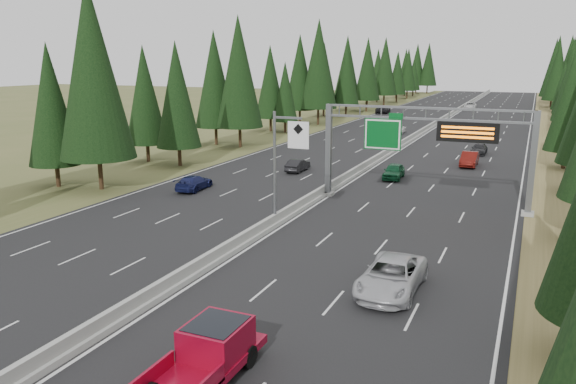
# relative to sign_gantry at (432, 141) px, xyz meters

# --- Properties ---
(road) EXTENTS (32.00, 260.00, 0.08)m
(road) POSITION_rel_sign_gantry_xyz_m (-8.92, 45.12, -5.23)
(road) COLOR black
(road) RESTS_ON ground
(shoulder_right) EXTENTS (3.60, 260.00, 0.06)m
(shoulder_right) POSITION_rel_sign_gantry_xyz_m (8.88, 45.12, -5.24)
(shoulder_right) COLOR olive
(shoulder_right) RESTS_ON ground
(shoulder_left) EXTENTS (3.60, 260.00, 0.06)m
(shoulder_left) POSITION_rel_sign_gantry_xyz_m (-26.72, 45.12, -5.24)
(shoulder_left) COLOR #4C5728
(shoulder_left) RESTS_ON ground
(median_barrier) EXTENTS (0.70, 260.00, 0.85)m
(median_barrier) POSITION_rel_sign_gantry_xyz_m (-8.92, 45.12, -4.85)
(median_barrier) COLOR gray
(median_barrier) RESTS_ON road
(sign_gantry) EXTENTS (16.75, 0.98, 7.80)m
(sign_gantry) POSITION_rel_sign_gantry_xyz_m (0.00, 0.00, 0.00)
(sign_gantry) COLOR slate
(sign_gantry) RESTS_ON road
(hov_sign_pole) EXTENTS (2.80, 0.50, 8.00)m
(hov_sign_pole) POSITION_rel_sign_gantry_xyz_m (-8.33, -9.92, -0.54)
(hov_sign_pole) COLOR slate
(hov_sign_pole) RESTS_ON road
(tree_row_left) EXTENTS (11.93, 242.41, 18.48)m
(tree_row_left) POSITION_rel_sign_gantry_xyz_m (-30.65, 39.97, 3.84)
(tree_row_left) COLOR black
(tree_row_left) RESTS_ON ground
(silver_minivan) EXTENTS (2.79, 5.95, 1.64)m
(silver_minivan) POSITION_rel_sign_gantry_xyz_m (1.28, -17.96, -4.37)
(silver_minivan) COLOR #B8B8BD
(silver_minivan) RESTS_ON road
(red_pickup) EXTENTS (2.16, 6.06, 1.97)m
(red_pickup) POSITION_rel_sign_gantry_xyz_m (-2.89, -28.39, -4.10)
(red_pickup) COLOR black
(red_pickup) RESTS_ON road
(car_ahead_green) EXTENTS (1.95, 4.36, 1.46)m
(car_ahead_green) POSITION_rel_sign_gantry_xyz_m (-5.05, 9.38, -4.46)
(car_ahead_green) COLOR #145B32
(car_ahead_green) RESTS_ON road
(car_ahead_dkred) EXTENTS (1.68, 4.75, 1.56)m
(car_ahead_dkred) POSITION_rel_sign_gantry_xyz_m (0.99, 19.22, -4.41)
(car_ahead_dkred) COLOR #5B110D
(car_ahead_dkred) RESTS_ON road
(car_ahead_dkgrey) EXTENTS (1.82, 4.39, 1.27)m
(car_ahead_dkgrey) POSITION_rel_sign_gantry_xyz_m (1.18, 28.10, -4.55)
(car_ahead_dkgrey) COLOR black
(car_ahead_dkgrey) RESTS_ON road
(car_ahead_white) EXTENTS (2.86, 5.79, 1.58)m
(car_ahead_white) POSITION_rel_sign_gantry_xyz_m (-7.07, 94.88, -4.40)
(car_ahead_white) COLOR silver
(car_ahead_white) RESTS_ON road
(car_ahead_far) EXTENTS (1.60, 3.97, 1.35)m
(car_ahead_far) POSITION_rel_sign_gantry_xyz_m (-7.42, 100.33, -4.51)
(car_ahead_far) COLOR black
(car_ahead_far) RESTS_ON road
(car_onc_near) EXTENTS (1.43, 3.96, 1.30)m
(car_onc_near) POSITION_rel_sign_gantry_xyz_m (-15.06, 8.91, -4.54)
(car_onc_near) COLOR black
(car_onc_near) RESTS_ON road
(car_onc_blue) EXTENTS (2.24, 4.71, 1.33)m
(car_onc_blue) POSITION_rel_sign_gantry_xyz_m (-20.26, -2.69, -4.53)
(car_onc_blue) COLOR #151B4C
(car_onc_blue) RESTS_ON road
(car_onc_white) EXTENTS (2.03, 4.58, 1.53)m
(car_onc_white) POSITION_rel_sign_gantry_xyz_m (-12.48, 44.30, -4.42)
(car_onc_white) COLOR white
(car_onc_white) RESTS_ON road
(car_onc_far) EXTENTS (3.12, 5.90, 1.58)m
(car_onc_far) POSITION_rel_sign_gantry_xyz_m (-23.42, 77.16, -4.40)
(car_onc_far) COLOR black
(car_onc_far) RESTS_ON road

